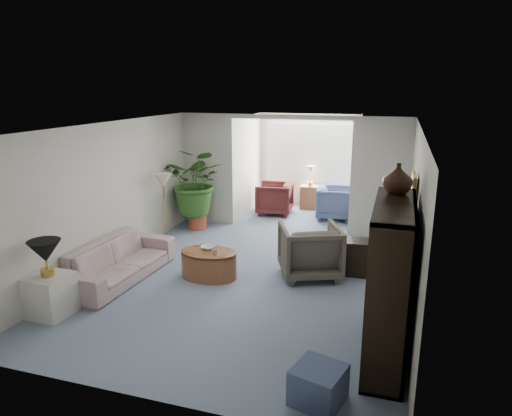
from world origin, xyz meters
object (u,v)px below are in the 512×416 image
(framed_picture, at_px, (414,192))
(sunroom_chair_maroon, at_px, (274,198))
(entertainment_cabinet, at_px, (390,282))
(side_table_dark, at_px, (354,257))
(end_table, at_px, (50,295))
(sunroom_chair_blue, at_px, (335,203))
(coffee_cup, at_px, (215,252))
(wingback_chair, at_px, (310,250))
(ottoman, at_px, (318,385))
(floor_lamp, at_px, (163,181))
(plant_pot, at_px, (198,221))
(coffee_table, at_px, (209,264))
(sofa, at_px, (119,260))
(sunroom_table, at_px, (310,197))
(coffee_bowl, at_px, (208,248))
(table_lamp, at_px, (45,251))
(cabinet_urn, at_px, (398,179))

(framed_picture, height_order, sunroom_chair_maroon, framed_picture)
(entertainment_cabinet, bearing_deg, sunroom_chair_maroon, 117.00)
(side_table_dark, bearing_deg, end_table, -144.82)
(sunroom_chair_blue, bearing_deg, coffee_cup, 157.41)
(wingback_chair, xyz_separation_m, entertainment_cabinet, (1.30, -2.07, 0.48))
(ottoman, bearing_deg, entertainment_cabinet, 60.27)
(floor_lamp, bearing_deg, coffee_cup, -42.37)
(side_table_dark, distance_m, plant_pot, 3.90)
(entertainment_cabinet, bearing_deg, coffee_table, 152.45)
(coffee_table, xyz_separation_m, ottoman, (2.27, -2.56, -0.03))
(sofa, height_order, ottoman, sofa)
(plant_pot, xyz_separation_m, sunroom_chair_blue, (2.81, 1.70, 0.23))
(framed_picture, height_order, sofa, framed_picture)
(end_table, bearing_deg, coffee_table, 49.56)
(sunroom_table, bearing_deg, side_table_dark, -69.26)
(coffee_bowl, relative_size, entertainment_cabinet, 0.12)
(coffee_bowl, distance_m, plant_pot, 2.66)
(table_lamp, relative_size, coffee_bowl, 1.97)
(framed_picture, distance_m, end_table, 5.18)
(plant_pot, bearing_deg, table_lamp, -93.79)
(sunroom_chair_blue, bearing_deg, plant_pot, 116.45)
(coffee_bowl, distance_m, side_table_dark, 2.46)
(table_lamp, height_order, sunroom_chair_blue, table_lamp)
(entertainment_cabinet, height_order, sunroom_chair_maroon, entertainment_cabinet)
(coffee_bowl, xyz_separation_m, cabinet_urn, (2.93, -1.10, 1.56))
(table_lamp, bearing_deg, sunroom_chair_blue, 62.65)
(coffee_table, bearing_deg, sunroom_table, 81.11)
(end_table, relative_size, ottoman, 1.23)
(sunroom_chair_maroon, bearing_deg, plant_pot, -42.31)
(end_table, height_order, sunroom_chair_maroon, sunroom_chair_maroon)
(floor_lamp, distance_m, coffee_cup, 2.48)
(floor_lamp, distance_m, cabinet_urn, 5.18)
(coffee_table, height_order, plant_pot, coffee_table)
(plant_pot, bearing_deg, coffee_cup, -60.22)
(ottoman, height_order, sunroom_table, sunroom_table)
(framed_picture, height_order, cabinet_urn, cabinet_urn)
(side_table_dark, bearing_deg, coffee_cup, -155.57)
(floor_lamp, relative_size, coffee_bowl, 1.61)
(coffee_table, relative_size, sunroom_chair_blue, 1.12)
(table_lamp, height_order, coffee_table, table_lamp)
(coffee_cup, bearing_deg, cabinet_urn, -18.28)
(table_lamp, height_order, entertainment_cabinet, entertainment_cabinet)
(sofa, height_order, floor_lamp, floor_lamp)
(end_table, bearing_deg, sunroom_table, 70.81)
(sunroom_table, bearing_deg, wingback_chair, -79.26)
(table_lamp, bearing_deg, side_table_dark, 35.18)
(side_table_dark, bearing_deg, floor_lamp, 170.83)
(end_table, relative_size, table_lamp, 1.33)
(floor_lamp, height_order, coffee_bowl, floor_lamp)
(cabinet_urn, bearing_deg, floor_lamp, 150.86)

